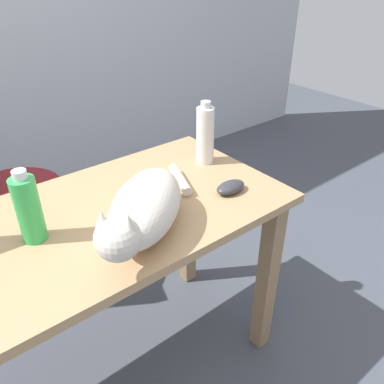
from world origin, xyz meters
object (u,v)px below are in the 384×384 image
(cat, at_px, (144,209))
(water_bottle, at_px, (28,209))
(spray_bottle, at_px, (205,135))
(office_chair, at_px, (5,217))
(computer_mouse, at_px, (231,187))

(cat, relative_size, water_bottle, 2.29)
(water_bottle, bearing_deg, spray_bottle, 5.61)
(cat, distance_m, water_bottle, 0.30)
(water_bottle, bearing_deg, office_chair, 86.74)
(office_chair, xyz_separation_m, computer_mouse, (0.55, -0.86, 0.35))
(office_chair, relative_size, water_bottle, 4.43)
(computer_mouse, bearing_deg, office_chair, 122.71)
(spray_bottle, bearing_deg, cat, -150.66)
(cat, distance_m, computer_mouse, 0.35)
(office_chair, bearing_deg, computer_mouse, -57.29)
(cat, bearing_deg, water_bottle, 146.19)
(cat, height_order, water_bottle, water_bottle)
(office_chair, relative_size, computer_mouse, 8.59)
(computer_mouse, height_order, water_bottle, water_bottle)
(spray_bottle, bearing_deg, office_chair, 134.60)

